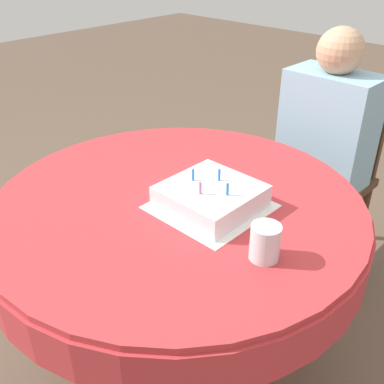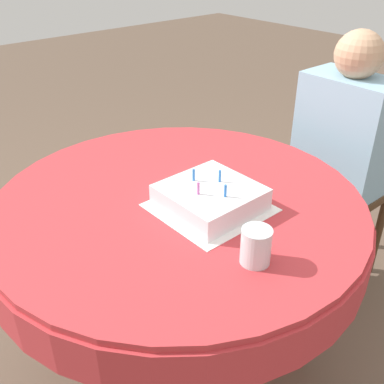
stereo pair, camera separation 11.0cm
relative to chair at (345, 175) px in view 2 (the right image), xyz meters
name	(u,v)px [view 2 (the right image)]	position (x,y,z in m)	size (l,w,h in m)	color
ground_plane	(181,356)	(-0.04, -0.94, -0.51)	(12.00, 12.00, 0.00)	brown
dining_table	(179,221)	(-0.04, -0.94, 0.15)	(1.20, 1.20, 0.74)	#BC3338
chair	(345,175)	(0.00, 0.00, 0.00)	(0.40, 0.40, 0.92)	#4C331E
person	(340,142)	(0.00, -0.09, 0.19)	(0.38, 0.32, 1.15)	tan
napkin	(210,207)	(0.06, -0.91, 0.23)	(0.31, 0.31, 0.00)	white
birthday_cake	(210,197)	(0.06, -0.91, 0.27)	(0.26, 0.26, 0.11)	white
drinking_glass	(256,246)	(0.33, -1.00, 0.28)	(0.08, 0.08, 0.10)	silver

